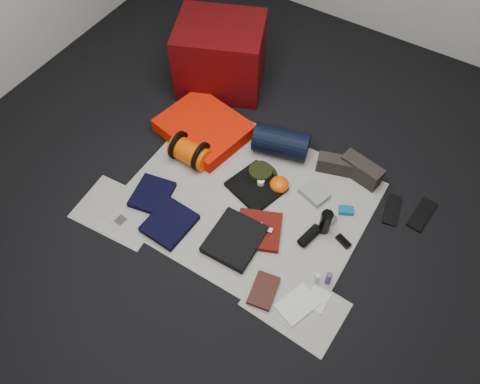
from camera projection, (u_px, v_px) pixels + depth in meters
The scene contains 37 objects.
floor at pixel (247, 200), 3.29m from camera, with size 4.50×4.50×0.02m, color black.
newspaper_mat at pixel (247, 199), 3.28m from camera, with size 1.60×1.30×0.01m, color beige.
newspaper_sheet_front_left at pixel (119, 212), 3.22m from camera, with size 0.58×0.40×0.00m, color beige.
newspaper_sheet_front_right at pixel (296, 304), 2.85m from camera, with size 0.58×0.40×0.00m, color beige.
red_cabinet at pixel (221, 56), 3.73m from camera, with size 0.67×0.56×0.56m, color #4D0507.
sleeping_pad at pixel (204, 128), 3.58m from camera, with size 0.63×0.51×0.11m, color red.
stuff_sack at pixel (190, 153), 3.41m from camera, with size 0.17×0.17×0.29m, color #F04904.
sack_strap_left at pixel (178, 145), 3.42m from camera, with size 0.22×0.22×0.03m, color black.
sack_strap_right at pixel (201, 156), 3.36m from camera, with size 0.22×0.22×0.03m, color black.
navy_duffel at pixel (281, 142), 3.43m from camera, with size 0.21×0.21×0.40m, color black.
boonie_brim at pixel (260, 176), 3.39m from camera, with size 0.26×0.26×0.01m, color black.
boonie_crown at pixel (260, 173), 3.35m from camera, with size 0.17×0.17×0.07m, color black.
hiking_boot_left at pixel (335, 164), 3.37m from camera, with size 0.26×0.10×0.13m, color #2A2521.
hiking_boot_right at pixel (361, 170), 3.33m from camera, with size 0.30×0.11×0.15m, color #2A2521.
flip_flop_left at pixel (392, 210), 3.23m from camera, with size 0.09×0.25×0.01m, color black.
flip_flop_right at pixel (422, 214), 3.20m from camera, with size 0.10×0.28×0.02m, color black.
trousers_navy_a at pixel (152, 194), 3.27m from camera, with size 0.25×0.28×0.04m, color black.
trousers_navy_b at pixel (170, 223), 3.14m from camera, with size 0.28×0.32×0.05m, color black.
trousers_charcoal at pixel (235, 239), 3.06m from camera, with size 0.32×0.37×0.06m, color black.
black_tshirt at pixel (256, 186), 3.32m from camera, with size 0.34×0.32×0.03m, color black.
red_shirt at pixel (259, 230), 3.11m from camera, with size 0.29×0.29×0.04m, color #5B1009.
orange_stuff_sack at pixel (279, 184), 3.29m from camera, with size 0.14×0.14×0.09m, color #F04904.
first_aid_pouch at pixel (314, 193), 3.28m from camera, with size 0.19×0.14×0.05m, color gray.
water_bottle at pixel (325, 222), 3.06m from camera, with size 0.08×0.08×0.20m, color black.
speaker at pixel (309, 236), 3.07m from camera, with size 0.07×0.07×0.17m, color black.
compact_camera at pixel (329, 217), 3.17m from camera, with size 0.10×0.06×0.04m, color #A4A3A8.
cyan_case at pixel (346, 210), 3.21m from camera, with size 0.10×0.06×0.03m, color #0D5C84.
toiletry_purple at pixel (329, 278), 2.88m from camera, with size 0.04×0.04×0.11m, color #422373.
toiletry_clear at pixel (317, 278), 2.89m from camera, with size 0.03×0.03×0.08m, color beige.
paperback_book at pixel (264, 291), 2.87m from camera, with size 0.15×0.23×0.03m, color black.
map_booklet at pixel (298, 304), 2.83m from camera, with size 0.17×0.25×0.01m, color silver.
map_printout at pixel (318, 299), 2.86m from camera, with size 0.12×0.16×0.01m, color silver.
sunglasses at pixel (343, 241), 3.07m from camera, with size 0.11×0.04×0.03m, color black.
key_cluster at pixel (121, 220), 3.17m from camera, with size 0.06×0.06×0.01m, color #A4A3A8.
tape_roll at pixel (261, 182), 3.30m from camera, with size 0.05×0.05×0.04m, color silver.
energy_bar_a at pixel (255, 223), 3.11m from camera, with size 0.10×0.04×0.01m, color #A4A3A8.
energy_bar_b at pixel (266, 229), 3.09m from camera, with size 0.10×0.04×0.01m, color #A4A3A8.
Camera 1 is at (0.91, -1.57, 2.73)m, focal length 35.00 mm.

